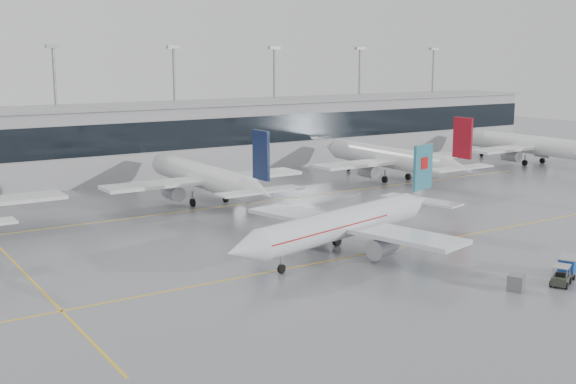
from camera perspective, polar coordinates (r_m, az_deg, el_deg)
ground at (r=75.92m, az=4.95°, el=-5.12°), size 320.00×320.00×0.00m
taxi_line_main at (r=75.91m, az=4.95°, el=-5.12°), size 120.00×0.25×0.01m
taxi_line_north at (r=100.57m, az=-5.59°, el=-1.20°), size 120.00×0.25×0.01m
taxi_line_cross at (r=76.87m, az=-20.51°, el=-5.57°), size 0.25×60.00×0.01m
terminal at (r=128.56m, az=-12.24°, el=3.90°), size 180.00×15.00×12.00m
terminal_glass at (r=121.40m, az=-11.00°, el=4.28°), size 180.00×0.20×5.00m
terminal_roof at (r=128.00m, az=-12.35°, el=6.66°), size 182.00×16.00×0.40m
light_masts at (r=133.55m, az=-13.29°, el=7.27°), size 156.40×1.00×22.60m
air_canada_jet at (r=76.83m, az=4.85°, el=-2.43°), size 33.55×26.63×10.35m
parked_jet_c at (r=103.12m, az=-6.57°, el=1.17°), size 29.64×36.96×11.72m
parked_jet_d at (r=122.53m, az=8.25°, el=2.63°), size 29.64×36.96×11.72m
parked_jet_e at (r=147.79m, az=18.55°, el=3.55°), size 29.64×36.96×11.72m
baggage_tug at (r=70.82m, az=20.75°, el=-6.42°), size 3.70×2.50×1.81m
baggage_cart at (r=74.12m, az=21.26°, el=-5.34°), size 3.46×2.85×1.88m
gse_unit at (r=68.04m, az=17.58°, el=-6.84°), size 1.89×1.85×1.44m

